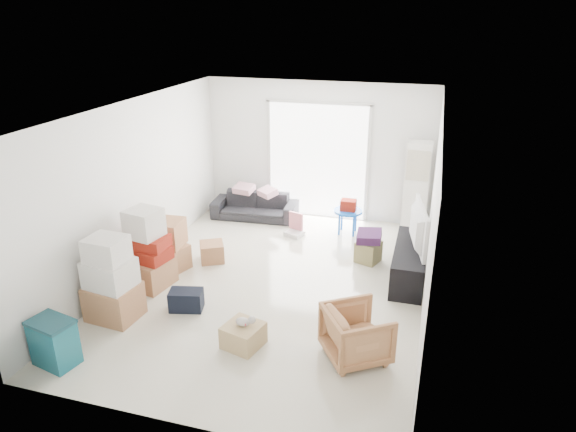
# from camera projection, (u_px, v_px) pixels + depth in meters

# --- Properties ---
(room_shell) EXTENTS (4.98, 6.48, 3.18)m
(room_shell) POSITION_uv_depth(u_px,v_px,m) (271.00, 202.00, 7.41)
(room_shell) COLOR beige
(room_shell) RESTS_ON ground
(sliding_door) EXTENTS (2.10, 0.04, 2.33)m
(sliding_door) POSITION_uv_depth(u_px,v_px,m) (317.00, 156.00, 10.10)
(sliding_door) COLOR white
(sliding_door) RESTS_ON room_shell
(ac_tower) EXTENTS (0.45, 0.30, 1.75)m
(ac_tower) POSITION_uv_depth(u_px,v_px,m) (416.00, 188.00, 9.45)
(ac_tower) COLOR white
(ac_tower) RESTS_ON room_shell
(tv_console) EXTENTS (0.48, 1.60, 0.53)m
(tv_console) POSITION_uv_depth(u_px,v_px,m) (409.00, 262.00, 8.01)
(tv_console) COLOR black
(tv_console) RESTS_ON room_shell
(television) EXTENTS (0.87, 1.27, 0.15)m
(television) POSITION_uv_depth(u_px,v_px,m) (411.00, 242.00, 7.88)
(television) COLOR black
(television) RESTS_ON tv_console
(sofa) EXTENTS (1.73, 0.62, 0.67)m
(sofa) POSITION_uv_depth(u_px,v_px,m) (255.00, 202.00, 10.31)
(sofa) COLOR #28282E
(sofa) RESTS_ON room_shell
(pillow_left) EXTENTS (0.42, 0.35, 0.12)m
(pillow_left) POSITION_uv_depth(u_px,v_px,m) (244.00, 182.00, 10.25)
(pillow_left) COLOR #B98793
(pillow_left) RESTS_ON sofa
(pillow_right) EXTENTS (0.47, 0.45, 0.13)m
(pillow_right) POSITION_uv_depth(u_px,v_px,m) (268.00, 185.00, 10.06)
(pillow_right) COLOR #B98793
(pillow_right) RESTS_ON sofa
(armchair) EXTENTS (0.94, 0.96, 0.73)m
(armchair) POSITION_uv_depth(u_px,v_px,m) (357.00, 332.00, 6.13)
(armchair) COLOR tan
(armchair) RESTS_ON room_shell
(storage_bins) EXTENTS (0.58, 0.46, 0.59)m
(storage_bins) POSITION_uv_depth(u_px,v_px,m) (54.00, 342.00, 6.05)
(storage_bins) COLOR #145B6B
(storage_bins) RESTS_ON room_shell
(box_stack_a) EXTENTS (0.70, 0.60, 1.20)m
(box_stack_a) POSITION_uv_depth(u_px,v_px,m) (111.00, 283.00, 6.88)
(box_stack_a) COLOR #B0734F
(box_stack_a) RESTS_ON room_shell
(box_stack_b) EXTENTS (0.74, 0.70, 1.24)m
(box_stack_b) POSITION_uv_depth(u_px,v_px,m) (147.00, 253.00, 7.71)
(box_stack_b) COLOR #B0734F
(box_stack_b) RESTS_ON room_shell
(box_stack_c) EXTENTS (0.68, 0.62, 0.84)m
(box_stack_c) POSITION_uv_depth(u_px,v_px,m) (168.00, 245.00, 8.26)
(box_stack_c) COLOR #B0734F
(box_stack_c) RESTS_ON room_shell
(loose_box) EXTENTS (0.52, 0.52, 0.32)m
(loose_box) POSITION_uv_depth(u_px,v_px,m) (212.00, 252.00, 8.60)
(loose_box) COLOR #B0734F
(loose_box) RESTS_ON room_shell
(duffel_bag) EXTENTS (0.51, 0.37, 0.29)m
(duffel_bag) POSITION_uv_depth(u_px,v_px,m) (186.00, 300.00, 7.21)
(duffel_bag) COLOR black
(duffel_bag) RESTS_ON room_shell
(ottoman) EXTENTS (0.46, 0.46, 0.36)m
(ottoman) POSITION_uv_depth(u_px,v_px,m) (368.00, 252.00, 8.57)
(ottoman) COLOR #918854
(ottoman) RESTS_ON room_shell
(blanket) EXTENTS (0.41, 0.41, 0.14)m
(blanket) POSITION_uv_depth(u_px,v_px,m) (369.00, 238.00, 8.48)
(blanket) COLOR #3B1B44
(blanket) RESTS_ON ottoman
(kids_table) EXTENTS (0.54, 0.54, 0.67)m
(kids_table) POSITION_uv_depth(u_px,v_px,m) (348.00, 209.00, 9.54)
(kids_table) COLOR blue
(kids_table) RESTS_ON room_shell
(toy_walker) EXTENTS (0.38, 0.36, 0.42)m
(toy_walker) POSITION_uv_depth(u_px,v_px,m) (295.00, 229.00, 9.60)
(toy_walker) COLOR silver
(toy_walker) RESTS_ON room_shell
(wood_crate) EXTENTS (0.54, 0.54, 0.29)m
(wood_crate) POSITION_uv_depth(u_px,v_px,m) (243.00, 335.00, 6.43)
(wood_crate) COLOR tan
(wood_crate) RESTS_ON room_shell
(plush_bunny) EXTENTS (0.26, 0.15, 0.13)m
(plush_bunny) POSITION_uv_depth(u_px,v_px,m) (245.00, 321.00, 6.35)
(plush_bunny) COLOR #B2ADA8
(plush_bunny) RESTS_ON wood_crate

